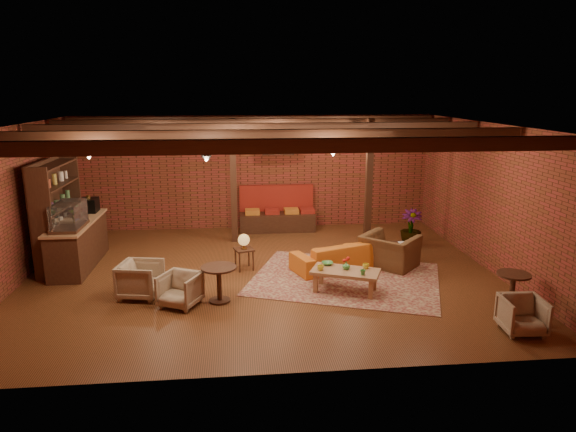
{
  "coord_description": "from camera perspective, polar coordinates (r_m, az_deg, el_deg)",
  "views": [
    {
      "loc": [
        -0.51,
        -10.47,
        3.91
      ],
      "look_at": [
        0.57,
        0.2,
        1.25
      ],
      "focal_mm": 32.0,
      "sensor_mm": 36.0,
      "label": 1
    }
  ],
  "objects": [
    {
      "name": "armchair_b",
      "position": [
        9.75,
        -11.92,
        -7.84
      ],
      "size": [
        0.87,
        0.85,
        0.69
      ],
      "primitive_type": "imported",
      "rotation": [
        0.0,
        0.0,
        -0.45
      ],
      "color": "beige",
      "rests_on": "floor"
    },
    {
      "name": "post_right",
      "position": [
        13.11,
        8.97,
        3.62
      ],
      "size": [
        0.16,
        0.16,
        3.2
      ],
      "primitive_type": "cube",
      "color": "black",
      "rests_on": "ground"
    },
    {
      "name": "coffee_table",
      "position": [
        10.23,
        6.35,
        -6.24
      ],
      "size": [
        1.46,
        1.11,
        0.7
      ],
      "rotation": [
        0.0,
        0.0,
        -0.41
      ],
      "color": "#9E7449",
      "rests_on": "floor"
    },
    {
      "name": "armchair_far",
      "position": [
        9.38,
        24.63,
        -9.82
      ],
      "size": [
        0.7,
        0.66,
        0.67
      ],
      "primitive_type": "imported",
      "rotation": [
        0.0,
        0.0,
        -0.08
      ],
      "color": "beige",
      "rests_on": "floor"
    },
    {
      "name": "round_table_left",
      "position": [
        9.76,
        -7.67,
        -6.84
      ],
      "size": [
        0.67,
        0.67,
        0.69
      ],
      "color": "black",
      "rests_on": "floor"
    },
    {
      "name": "post_left",
      "position": [
        13.28,
        -6.08,
        3.84
      ],
      "size": [
        0.16,
        0.16,
        3.2
      ],
      "primitive_type": "cube",
      "color": "black",
      "rests_on": "ground"
    },
    {
      "name": "wall_left",
      "position": [
        11.63,
        -28.34,
        0.78
      ],
      "size": [
        0.02,
        8.0,
        3.2
      ],
      "primitive_type": "cube",
      "color": "brown",
      "rests_on": "ground"
    },
    {
      "name": "wall_front",
      "position": [
        6.89,
        -1.2,
        -5.66
      ],
      "size": [
        10.0,
        0.02,
        3.2
      ],
      "primitive_type": "cube",
      "color": "brown",
      "rests_on": "ground"
    },
    {
      "name": "sofa",
      "position": [
        11.52,
        5.69,
        -4.35
      ],
      "size": [
        2.26,
        1.5,
        0.62
      ],
      "primitive_type": "imported",
      "rotation": [
        0.0,
        0.0,
        3.5
      ],
      "color": "#CB651C",
      "rests_on": "floor"
    },
    {
      "name": "side_table_book",
      "position": [
        12.15,
        12.19,
        -3.12
      ],
      "size": [
        0.49,
        0.49,
        0.46
      ],
      "rotation": [
        0.0,
        0.0,
        -0.28
      ],
      "color": "black",
      "rests_on": "floor"
    },
    {
      "name": "ceiling_spotlights",
      "position": [
        10.54,
        -2.99,
        8.2
      ],
      "size": [
        6.4,
        4.4,
        0.28
      ],
      "primitive_type": null,
      "color": "black",
      "rests_on": "ceiling"
    },
    {
      "name": "floor",
      "position": [
        11.19,
        -2.81,
        -6.53
      ],
      "size": [
        10.0,
        10.0,
        0.0
      ],
      "primitive_type": "plane",
      "color": "#36220D",
      "rests_on": "ground"
    },
    {
      "name": "service_sign",
      "position": [
        13.71,
        -1.09,
        7.4
      ],
      "size": [
        0.86,
        0.06,
        0.3
      ],
      "primitive_type": "cube",
      "color": "#E85217",
      "rests_on": "ceiling"
    },
    {
      "name": "armchair_right",
      "position": [
        11.72,
        11.24,
        -3.26
      ],
      "size": [
        1.34,
        1.32,
        1.0
      ],
      "primitive_type": "imported",
      "rotation": [
        0.0,
        0.0,
        2.38
      ],
      "color": "brown",
      "rests_on": "floor"
    },
    {
      "name": "plant_counter",
      "position": [
        12.48,
        -21.86,
        0.47
      ],
      "size": [
        0.35,
        0.39,
        0.3
      ],
      "primitive_type": "imported",
      "color": "#337F33",
      "rests_on": "service_counter"
    },
    {
      "name": "plant_tall",
      "position": [
        13.26,
        13.73,
        2.64
      ],
      "size": [
        1.95,
        1.95,
        2.81
      ],
      "primitive_type": "imported",
      "rotation": [
        0.0,
        0.0,
        -0.28
      ],
      "color": "#4C7F4C",
      "rests_on": "floor"
    },
    {
      "name": "round_table_right",
      "position": [
        10.18,
        23.7,
        -7.09
      ],
      "size": [
        0.59,
        0.59,
        0.69
      ],
      "color": "black",
      "rests_on": "floor"
    },
    {
      "name": "wall_right",
      "position": [
        12.06,
        21.57,
        1.91
      ],
      "size": [
        0.02,
        8.0,
        3.2
      ],
      "primitive_type": "cube",
      "color": "brown",
      "rests_on": "ground"
    },
    {
      "name": "service_counter",
      "position": [
        12.42,
        -22.37,
        -1.64
      ],
      "size": [
        0.8,
        2.5,
        1.6
      ],
      "primitive_type": null,
      "color": "black",
      "rests_on": "ground"
    },
    {
      "name": "shelving_hutch",
      "position": [
        12.54,
        -24.16,
        0.21
      ],
      "size": [
        0.52,
        2.0,
        2.4
      ],
      "primitive_type": null,
      "color": "black",
      "rests_on": "ground"
    },
    {
      "name": "side_table_lamp",
      "position": [
        11.35,
        -4.93,
        -2.96
      ],
      "size": [
        0.48,
        0.48,
        0.81
      ],
      "rotation": [
        0.0,
        0.0,
        0.29
      ],
      "color": "black",
      "rests_on": "floor"
    },
    {
      "name": "wall_back",
      "position": [
        14.66,
        -3.71,
        4.85
      ],
      "size": [
        10.0,
        0.02,
        3.2
      ],
      "primitive_type": "cube",
      "color": "brown",
      "rests_on": "ground"
    },
    {
      "name": "ceiling",
      "position": [
        10.51,
        -3.02,
        10.04
      ],
      "size": [
        10.0,
        8.0,
        0.02
      ],
      "primitive_type": "cube",
      "color": "black",
      "rests_on": "wall_back"
    },
    {
      "name": "armchair_a",
      "position": [
        10.32,
        -16.07,
        -6.62
      ],
      "size": [
        0.83,
        0.87,
        0.77
      ],
      "primitive_type": "imported",
      "rotation": [
        0.0,
        0.0,
        1.38
      ],
      "color": "beige",
      "rests_on": "floor"
    },
    {
      "name": "banquette",
      "position": [
        14.47,
        -1.2,
        0.31
      ],
      "size": [
        2.1,
        0.7,
        1.0
      ],
      "primitive_type": null,
      "color": "maroon",
      "rests_on": "ground"
    },
    {
      "name": "ceiling_pipe",
      "position": [
        12.13,
        -3.37,
        8.9
      ],
      "size": [
        9.6,
        0.12,
        0.12
      ],
      "primitive_type": "cylinder",
      "rotation": [
        0.0,
        1.57,
        0.0
      ],
      "color": "black",
      "rests_on": "ceiling"
    },
    {
      "name": "rug",
      "position": [
        11.0,
        6.39,
        -6.93
      ],
      "size": [
        4.59,
        4.06,
        0.01
      ],
      "primitive_type": "cube",
      "rotation": [
        0.0,
        0.0,
        -0.35
      ],
      "color": "maroon",
      "rests_on": "floor"
    },
    {
      "name": "ceiling_beams",
      "position": [
        10.52,
        -3.01,
        9.39
      ],
      "size": [
        9.8,
        6.4,
        0.22
      ],
      "primitive_type": null,
      "color": "black",
      "rests_on": "ceiling"
    }
  ]
}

